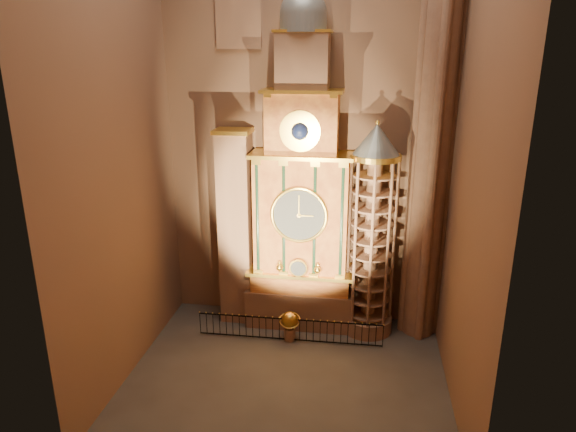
% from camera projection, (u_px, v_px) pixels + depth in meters
% --- Properties ---
extents(floor, '(14.00, 14.00, 0.00)m').
position_uv_depth(floor, '(286.00, 377.00, 22.80)').
color(floor, '#383330').
rests_on(floor, ground).
extents(wall_back, '(22.00, 0.00, 22.00)m').
position_uv_depth(wall_back, '(305.00, 111.00, 25.07)').
color(wall_back, brown).
rests_on(wall_back, floor).
extents(wall_left, '(0.00, 22.00, 22.00)m').
position_uv_depth(wall_left, '(113.00, 125.00, 20.43)').
color(wall_left, brown).
rests_on(wall_left, floor).
extents(wall_right, '(0.00, 22.00, 22.00)m').
position_uv_depth(wall_right, '(478.00, 133.00, 18.42)').
color(wall_right, brown).
rests_on(wall_right, floor).
extents(astronomical_clock, '(5.60, 2.41, 16.70)m').
position_uv_depth(astronomical_clock, '(302.00, 202.00, 25.42)').
color(astronomical_clock, '#8C634C').
rests_on(astronomical_clock, floor).
extents(portrait_tower, '(1.80, 1.60, 10.20)m').
position_uv_depth(portrait_tower, '(236.00, 228.00, 26.39)').
color(portrait_tower, '#8C634C').
rests_on(portrait_tower, floor).
extents(stair_turret, '(2.50, 2.50, 10.80)m').
position_uv_depth(stair_turret, '(372.00, 234.00, 25.11)').
color(stair_turret, '#8C634C').
rests_on(stair_turret, floor).
extents(gothic_pier, '(2.04, 2.04, 22.00)m').
position_uv_depth(gothic_pier, '(436.00, 116.00, 23.26)').
color(gothic_pier, '#8C634C').
rests_on(gothic_pier, floor).
extents(celestial_globe, '(1.09, 1.03, 1.54)m').
position_uv_depth(celestial_globe, '(290.00, 323.00, 25.46)').
color(celestial_globe, '#8C634C').
rests_on(celestial_globe, floor).
extents(iron_railing, '(9.15, 0.18, 1.19)m').
position_uv_depth(iron_railing, '(289.00, 330.00, 25.42)').
color(iron_railing, black).
rests_on(iron_railing, floor).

